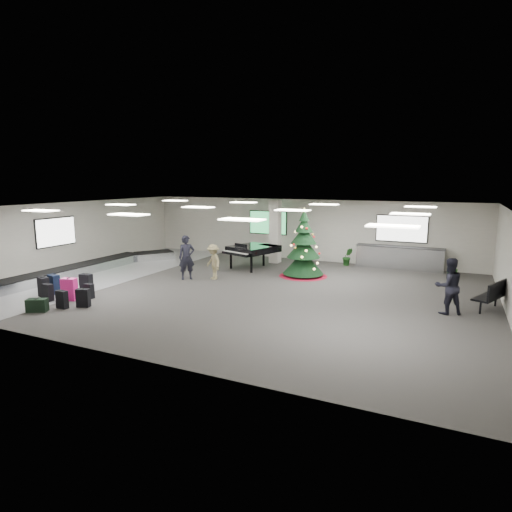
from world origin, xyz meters
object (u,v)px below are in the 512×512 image
at_px(christmas_tree, 303,253).
at_px(traveler_a, 187,258).
at_px(baggage_carousel, 92,267).
at_px(traveler_bench, 449,286).
at_px(pink_suitcase, 69,289).
at_px(traveler_b, 213,262).
at_px(bench, 493,294).
at_px(potted_plant_left, 348,257).
at_px(grand_piano, 252,250).
at_px(service_counter, 399,257).
at_px(potted_plant_right, 452,267).

height_order(christmas_tree, traveler_a, christmas_tree).
distance_m(baggage_carousel, traveler_bench, 15.14).
distance_m(pink_suitcase, traveler_bench, 12.81).
bearing_deg(traveler_b, bench, 32.23).
bearing_deg(potted_plant_left, christmas_tree, -111.17).
bearing_deg(traveler_a, grand_piano, 20.10).
distance_m(christmas_tree, grand_piano, 2.85).
xyz_separation_m(service_counter, pink_suitcase, (-9.88, -10.65, -0.15)).
bearing_deg(bench, traveler_b, -156.41).
relative_size(grand_piano, traveler_b, 1.76).
height_order(christmas_tree, traveler_b, christmas_tree).
xyz_separation_m(pink_suitcase, potted_plant_right, (12.22, 9.84, 0.02)).
height_order(traveler_a, traveler_b, traveler_a).
bearing_deg(bench, potted_plant_right, 128.12).
height_order(pink_suitcase, potted_plant_right, potted_plant_right).
bearing_deg(potted_plant_left, traveler_b, -130.04).
xyz_separation_m(traveler_b, potted_plant_right, (9.28, 4.86, -0.34)).
height_order(pink_suitcase, grand_piano, grand_piano).
relative_size(grand_piano, potted_plant_left, 2.96).
height_order(baggage_carousel, potted_plant_left, potted_plant_left).
relative_size(baggage_carousel, grand_piano, 3.65).
relative_size(baggage_carousel, traveler_bench, 5.36).
distance_m(baggage_carousel, potted_plant_left, 12.26).
bearing_deg(traveler_b, potted_plant_right, 59.74).
bearing_deg(traveler_b, grand_piano, 111.84).
bearing_deg(traveler_a, service_counter, -7.00).
distance_m(traveler_b, potted_plant_left, 7.04).
height_order(traveler_bench, potted_plant_right, traveler_bench).
relative_size(grand_piano, traveler_bench, 1.47).
xyz_separation_m(baggage_carousel, bench, (16.45, 1.08, 0.35)).
distance_m(baggage_carousel, traveler_a, 4.97).
relative_size(bench, traveler_bench, 0.91).
height_order(pink_suitcase, bench, bench).
xyz_separation_m(bench, traveler_bench, (-1.32, -1.01, 0.34)).
bearing_deg(service_counter, baggage_carousel, -152.33).
xyz_separation_m(traveler_b, traveler_bench, (9.22, -0.99, 0.15)).
distance_m(traveler_a, potted_plant_right, 11.62).
bearing_deg(traveler_b, christmas_tree, 65.97).
bearing_deg(potted_plant_left, bench, -41.67).
height_order(traveler_a, potted_plant_left, traveler_a).
relative_size(traveler_a, traveler_b, 1.25).
height_order(traveler_b, traveler_bench, traveler_bench).
relative_size(service_counter, potted_plant_right, 4.83).
height_order(service_counter, bench, service_counter).
bearing_deg(bench, traveler_bench, -119.05).
bearing_deg(christmas_tree, service_counter, 43.55).
bearing_deg(traveler_a, potted_plant_right, -17.33).
distance_m(traveler_a, traveler_bench, 10.25).
height_order(christmas_tree, potted_plant_left, christmas_tree).
xyz_separation_m(grand_piano, traveler_bench, (8.72, -3.73, -0.01)).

